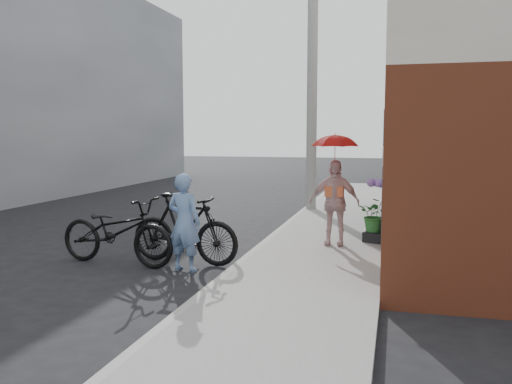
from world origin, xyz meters
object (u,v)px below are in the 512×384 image
at_px(bike_right, 184,229).
at_px(kimono_woman, 334,202).
at_px(planter, 375,237).
at_px(officer, 184,222).
at_px(utility_pole, 312,84).
at_px(bike_left, 117,231).

relative_size(bike_right, kimono_woman, 1.24).
bearing_deg(planter, officer, -138.70).
relative_size(utility_pole, planter, 19.18).
height_order(utility_pole, bike_right, utility_pole).
bearing_deg(kimono_woman, bike_right, -145.53).
bearing_deg(officer, utility_pole, -87.69).
bearing_deg(planter, bike_left, -149.63).
xyz_separation_m(utility_pole, kimono_woman, (1.16, -4.73, -2.59)).
relative_size(bike_left, bike_right, 1.10).
relative_size(officer, planter, 4.30).
height_order(officer, kimono_woman, kimono_woman).
height_order(bike_right, planter, bike_right).
distance_m(utility_pole, planter, 5.71).
xyz_separation_m(officer, kimono_woman, (2.14, 2.07, 0.13)).
bearing_deg(bike_left, officer, -87.49).
bearing_deg(bike_right, bike_left, 115.65).
bearing_deg(utility_pole, officer, -98.18).
distance_m(bike_left, planter, 4.80).
distance_m(utility_pole, kimono_woman, 5.51).
bearing_deg(kimono_woman, bike_left, -149.91).
distance_m(utility_pole, bike_left, 7.64).
bearing_deg(officer, kimono_woman, -125.37).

